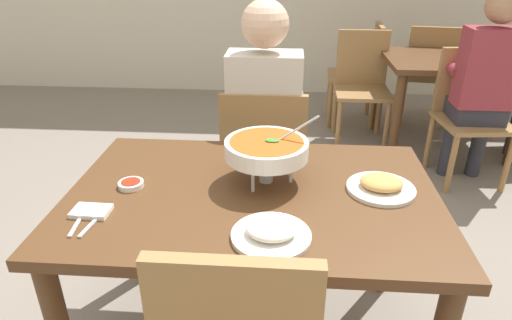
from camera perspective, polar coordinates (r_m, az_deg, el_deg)
name	(u,v)px	position (r m, az deg, el deg)	size (l,w,h in m)	color
dining_table_main	(253,217)	(1.61, -0.39, -7.34)	(1.30, 0.86, 0.74)	#51331C
chair_diner_main	(264,160)	(2.30, 1.04, -0.01)	(0.44, 0.44, 0.90)	olive
diner_main	(265,115)	(2.23, 1.13, 5.80)	(0.40, 0.45, 1.31)	#2D2D38
curry_bowl	(267,149)	(1.57, 1.37, 1.40)	(0.33, 0.30, 0.26)	silver
rice_plate	(271,232)	(1.32, 1.98, -9.35)	(0.24, 0.24, 0.06)	white
appetizer_plate	(381,186)	(1.61, 15.91, -3.20)	(0.24, 0.24, 0.06)	white
sauce_dish	(131,185)	(1.64, -15.95, -3.09)	(0.09, 0.09, 0.02)	white
napkin_folded	(91,211)	(1.53, -20.57, -6.24)	(0.12, 0.08, 0.02)	white
fork_utensil	(79,221)	(1.50, -21.98, -7.31)	(0.01, 0.17, 0.01)	silver
spoon_utensil	(94,221)	(1.48, -20.23, -7.47)	(0.01, 0.17, 0.01)	silver
dining_table_far	(449,74)	(3.82, 23.71, 10.11)	(1.00, 0.80, 0.74)	#51331C
chair_bg_middle	(469,107)	(3.40, 25.89, 6.15)	(0.48, 0.48, 0.90)	olive
chair_bg_right	(363,68)	(4.20, 13.75, 11.46)	(0.47, 0.47, 0.90)	olive
chair_bg_corner	(362,80)	(3.81, 13.54, 10.01)	(0.44, 0.44, 0.90)	olive
chair_bg_window	(428,70)	(4.33, 21.42, 10.86)	(0.50, 0.50, 0.90)	olive
patron_bg_middle	(485,78)	(3.25, 27.51, 9.41)	(0.40, 0.45, 1.31)	#2D2D38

